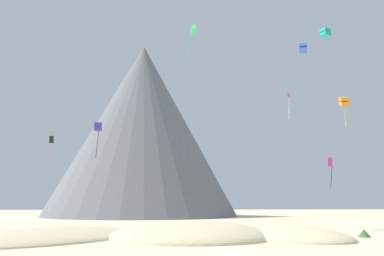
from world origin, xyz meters
The scene contains 16 objects.
ground_plane centered at (0.00, 0.00, 0.00)m, with size 400.00×400.00×0.00m, color beige.
dune_foreground_left centered at (9.06, 12.82, 0.00)m, with size 16.56×11.29×2.80m, color beige.
dune_foreground_right centered at (-1.94, 14.76, 0.00)m, with size 19.75×18.98×3.85m, color beige.
dune_midground centered at (-19.04, 15.10, 0.00)m, with size 27.46×16.96×2.32m, color #CCBA8E.
bush_far_left centered at (-5.07, 19.65, 0.30)m, with size 2.19×2.19×0.61m, color #386633.
bush_mid_center centered at (-10.80, 17.64, 0.26)m, with size 1.26×1.26×0.53m, color #668C4C.
bush_scatter_east centered at (18.52, 13.54, 0.47)m, with size 1.50×1.50×0.95m, color #386633.
rock_massif centered at (-8.56, 92.32, 22.69)m, with size 79.36×79.36×52.44m.
kite_rainbow_mid centered at (19.36, 40.90, 23.48)m, with size 0.89×0.71×5.28m.
kite_black_mid centered at (-26.83, 50.22, 15.73)m, with size 0.89×0.39×5.78m.
kite_green_high centered at (-0.15, 30.19, 32.27)m, with size 1.15×2.08×5.36m.
kite_orange_mid centered at (19.89, 19.18, 17.85)m, with size 1.22×1.31×4.29m.
kite_teal_high centered at (23.54, 32.10, 33.61)m, with size 1.90×1.87×1.46m.
kite_magenta_low centered at (20.56, 26.49, 9.58)m, with size 0.82×0.38×4.69m.
kite_indigo_mid centered at (-15.19, 30.78, 15.72)m, with size 1.37×1.36×5.60m.
kite_blue_mid centered at (14.01, 18.17, 25.06)m, with size 1.36×1.40×1.20m.
Camera 1 is at (-6.39, -34.82, 4.07)m, focal length 38.94 mm.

